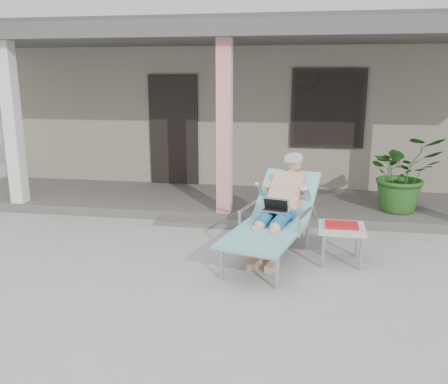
# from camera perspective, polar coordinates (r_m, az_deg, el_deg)

# --- Properties ---
(ground) EXTENTS (60.00, 60.00, 0.00)m
(ground) POSITION_cam_1_polar(r_m,az_deg,el_deg) (5.53, -3.70, -9.97)
(ground) COLOR #9E9E99
(ground) RESTS_ON ground
(house) EXTENTS (10.40, 5.40, 3.30)m
(house) POSITION_cam_1_polar(r_m,az_deg,el_deg) (11.49, 3.71, 10.98)
(house) COLOR gray
(house) RESTS_ON ground
(porch_deck) EXTENTS (10.00, 2.00, 0.15)m
(porch_deck) POSITION_cam_1_polar(r_m,az_deg,el_deg) (8.29, 1.02, -1.24)
(porch_deck) COLOR #605B56
(porch_deck) RESTS_ON ground
(porch_overhang) EXTENTS (10.00, 2.30, 2.85)m
(porch_overhang) POSITION_cam_1_polar(r_m,az_deg,el_deg) (7.97, 1.05, 17.85)
(porch_overhang) COLOR silver
(porch_overhang) RESTS_ON porch_deck
(porch_step) EXTENTS (2.00, 0.30, 0.07)m
(porch_step) POSITION_cam_1_polar(r_m,az_deg,el_deg) (7.21, -0.35, -3.86)
(porch_step) COLOR #605B56
(porch_step) RESTS_ON ground
(lounger) EXTENTS (1.20, 2.06, 1.29)m
(lounger) POSITION_cam_1_polar(r_m,az_deg,el_deg) (5.92, 6.42, -0.25)
(lounger) COLOR #B7B7BC
(lounger) RESTS_ON ground
(side_table) EXTENTS (0.56, 0.56, 0.49)m
(side_table) POSITION_cam_1_polar(r_m,az_deg,el_deg) (5.91, 13.95, -4.44)
(side_table) COLOR #BBBBB6
(side_table) RESTS_ON ground
(potted_palm) EXTENTS (1.25, 1.13, 1.21)m
(potted_palm) POSITION_cam_1_polar(r_m,az_deg,el_deg) (7.87, 20.72, 2.12)
(potted_palm) COLOR #26591E
(potted_palm) RESTS_ON porch_deck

